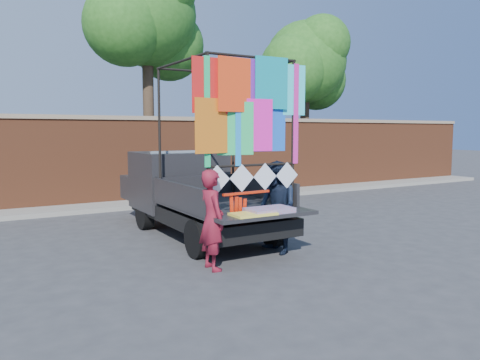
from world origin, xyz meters
TOP-DOWN VIEW (x-y plane):
  - ground at (0.00, 0.00)m, footprint 90.00×90.00m
  - brick_wall at (0.00, 7.00)m, footprint 30.00×0.45m
  - curb at (0.00, 6.30)m, footprint 30.00×1.20m
  - tree_mid at (1.02, 8.12)m, footprint 4.20×3.30m
  - tree_right at (7.52, 8.12)m, footprint 4.20×3.30m
  - pickup_truck at (-0.15, 2.49)m, footprint 2.14×5.38m
  - woman at (-1.02, -0.33)m, footprint 0.38×0.58m
  - man at (0.42, -0.03)m, footprint 0.65×0.82m
  - streamer_bundle at (-0.40, -0.19)m, footprint 0.92×0.11m

SIDE VIEW (x-z plane):
  - ground at x=0.00m, z-range 0.00..0.00m
  - curb at x=0.00m, z-range 0.00..0.12m
  - woman at x=-1.02m, z-range 0.00..1.58m
  - man at x=0.42m, z-range 0.00..1.64m
  - pickup_truck at x=-0.15m, z-range -0.84..2.55m
  - streamer_bundle at x=-0.40m, z-range 0.64..1.28m
  - brick_wall at x=0.00m, z-range 0.02..2.63m
  - tree_right at x=7.52m, z-range 1.44..8.06m
  - tree_mid at x=1.02m, z-range 1.83..9.56m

